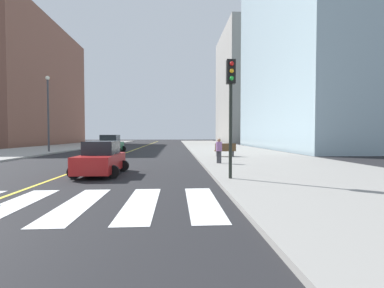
# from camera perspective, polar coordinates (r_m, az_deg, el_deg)

# --- Properties ---
(sidewalk_kerb_east) EXTENTS (10.00, 120.00, 0.15)m
(sidewalk_kerb_east) POSITION_cam_1_polar(r_m,az_deg,el_deg) (24.69, 12.21, -2.52)
(sidewalk_kerb_east) COLOR gray
(sidewalk_kerb_east) RESTS_ON ground
(lane_divider_paint) EXTENTS (0.16, 80.00, 0.01)m
(lane_divider_paint) POSITION_cam_1_polar(r_m,az_deg,el_deg) (44.08, -10.71, -0.64)
(lane_divider_paint) COLOR yellow
(lane_divider_paint) RESTS_ON ground
(parking_garage_concrete) EXTENTS (18.00, 24.00, 29.93)m
(parking_garage_concrete) POSITION_cam_1_polar(r_m,az_deg,el_deg) (76.43, 13.37, 11.70)
(parking_garage_concrete) COLOR gray
(parking_garage_concrete) RESTS_ON ground
(low_rise_brick_west) EXTENTS (16.00, 32.00, 24.35)m
(low_rise_brick_west) POSITION_cam_1_polar(r_m,az_deg,el_deg) (64.44, -33.72, 10.74)
(low_rise_brick_west) COLOR brown
(low_rise_brick_west) RESTS_ON ground
(car_green_nearest) EXTENTS (2.84, 4.50, 2.00)m
(car_green_nearest) POSITION_cam_1_polar(r_m,az_deg,el_deg) (30.21, -17.11, -0.12)
(car_green_nearest) COLOR #236B42
(car_green_nearest) RESTS_ON ground
(car_black_second) EXTENTS (2.87, 4.48, 1.97)m
(car_black_second) POSITION_cam_1_polar(r_m,az_deg,el_deg) (47.31, -16.80, 0.59)
(car_black_second) COLOR black
(car_black_second) RESTS_ON ground
(car_red_third) EXTENTS (2.35, 3.76, 1.68)m
(car_red_third) POSITION_cam_1_polar(r_m,az_deg,el_deg) (14.01, -19.00, -3.08)
(car_red_third) COLOR red
(car_red_third) RESTS_ON ground
(traffic_light_near_corner) EXTENTS (0.36, 0.41, 4.99)m
(traffic_light_near_corner) POSITION_cam_1_polar(r_m,az_deg,el_deg) (11.40, 8.36, 10.29)
(traffic_light_near_corner) COLOR black
(traffic_light_near_corner) RESTS_ON sidewalk_kerb_east
(park_bench) EXTENTS (1.82, 0.63, 1.12)m
(park_bench) POSITION_cam_1_polar(r_m,az_deg,el_deg) (22.84, 7.16, -1.31)
(park_bench) COLOR brown
(park_bench) RESTS_ON sidewalk_kerb_east
(pedestrian_waiting_east) EXTENTS (0.40, 0.40, 1.61)m
(pedestrian_waiting_east) POSITION_cam_1_polar(r_m,az_deg,el_deg) (17.30, 5.84, -1.21)
(pedestrian_waiting_east) COLOR #38383D
(pedestrian_waiting_east) RESTS_ON sidewalk_kerb_east
(street_lamp) EXTENTS (0.44, 0.44, 8.36)m
(street_lamp) POSITION_cam_1_polar(r_m,az_deg,el_deg) (33.63, -28.60, 6.90)
(street_lamp) COLOR #38383D
(street_lamp) RESTS_ON sidewalk_kerb_west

